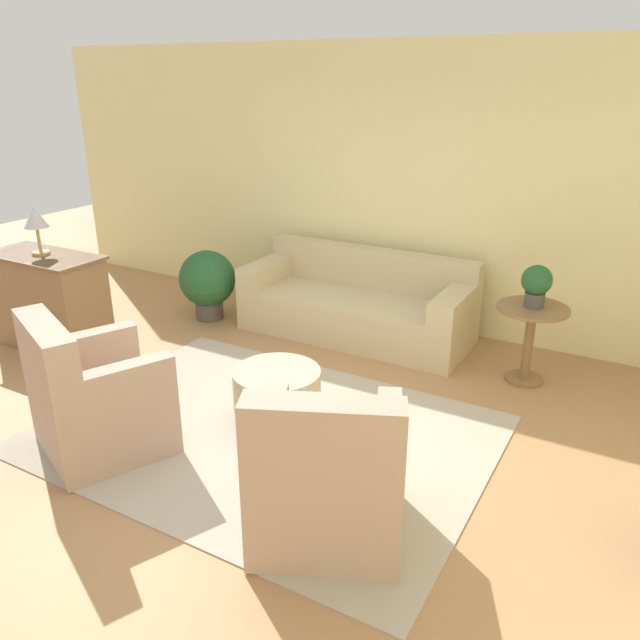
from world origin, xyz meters
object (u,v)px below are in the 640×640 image
(armchair_right, at_px, (327,481))
(table_lamp, at_px, (36,220))
(potted_plant_floor, at_px, (207,281))
(armchair_left, at_px, (93,401))
(potted_plant_on_side_table, at_px, (536,284))
(ottoman_table, at_px, (277,389))
(couch, at_px, (358,305))
(dresser, at_px, (49,299))
(side_table, at_px, (530,330))

(armchair_right, relative_size, table_lamp, 2.41)
(armchair_right, xyz_separation_m, potted_plant_floor, (-2.78, 2.39, 0.04))
(armchair_left, bearing_deg, armchair_right, -0.00)
(armchair_right, distance_m, potted_plant_on_side_table, 2.67)
(ottoman_table, bearing_deg, couch, 97.74)
(couch, xyz_separation_m, potted_plant_floor, (-1.58, -0.41, 0.12))
(armchair_right, xyz_separation_m, dresser, (-3.63, 1.07, 0.09))
(armchair_left, distance_m, side_table, 3.50)
(dresser, distance_m, potted_plant_floor, 1.57)
(side_table, xyz_separation_m, dresser, (-4.17, -1.50, 0.00))
(ottoman_table, xyz_separation_m, potted_plant_on_side_table, (1.48, 1.64, 0.60))
(couch, height_order, side_table, couch)
(ottoman_table, height_order, side_table, side_table)
(armchair_right, distance_m, side_table, 2.63)
(potted_plant_on_side_table, distance_m, potted_plant_floor, 3.35)
(armchair_left, relative_size, side_table, 1.57)
(armchair_left, distance_m, potted_plant_floor, 2.57)
(potted_plant_on_side_table, bearing_deg, armchair_left, -132.78)
(ottoman_table, bearing_deg, side_table, 47.87)
(couch, distance_m, dresser, 2.99)
(ottoman_table, distance_m, dresser, 2.70)
(potted_plant_floor, relative_size, table_lamp, 1.69)
(couch, relative_size, ottoman_table, 3.47)
(couch, height_order, armchair_right, armchair_right)
(couch, bearing_deg, dresser, -144.50)
(couch, relative_size, potted_plant_floor, 3.05)
(side_table, distance_m, table_lamp, 4.49)
(ottoman_table, height_order, potted_plant_on_side_table, potted_plant_on_side_table)
(potted_plant_on_side_table, bearing_deg, dresser, -160.25)
(armchair_left, relative_size, armchair_right, 1.00)
(armchair_left, relative_size, table_lamp, 2.41)
(couch, relative_size, armchair_right, 2.14)
(armchair_right, height_order, potted_plant_floor, armchair_right)
(armchair_right, bearing_deg, dresser, 163.52)
(side_table, bearing_deg, armchair_right, -101.78)
(dresser, xyz_separation_m, potted_plant_on_side_table, (4.17, 1.50, 0.41))
(ottoman_table, distance_m, table_lamp, 2.86)
(couch, bearing_deg, armchair_right, -66.89)
(couch, relative_size, side_table, 3.36)
(side_table, relative_size, dresser, 0.58)
(potted_plant_floor, height_order, table_lamp, table_lamp)
(armchair_left, height_order, side_table, armchair_left)
(couch, distance_m, table_lamp, 3.13)
(dresser, bearing_deg, ottoman_table, -2.98)
(side_table, bearing_deg, dresser, -160.25)
(armchair_right, height_order, dresser, armchair_right)
(side_table, height_order, potted_plant_on_side_table, potted_plant_on_side_table)
(armchair_right, xyz_separation_m, ottoman_table, (-0.94, 0.93, -0.11))
(armchair_right, distance_m, table_lamp, 3.88)
(table_lamp, bearing_deg, dresser, 0.00)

